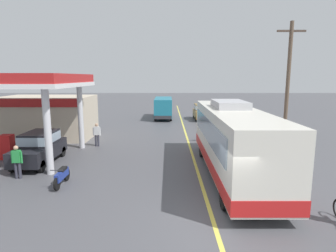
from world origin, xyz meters
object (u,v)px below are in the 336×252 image
object	(u,v)px
coach_bus_main	(232,141)
car_at_pump	(38,146)
motorcycle_parked_forecourt	(61,176)
pedestrian_by_shop	(16,160)
minibus_opposing_lane	(162,106)
pedestrian_near_pump	(96,133)
car_trailing_behind_bus	(201,111)

from	to	relation	value
coach_bus_main	car_at_pump	world-z (taller)	coach_bus_main
motorcycle_parked_forecourt	pedestrian_by_shop	distance (m)	2.67
minibus_opposing_lane	motorcycle_parked_forecourt	size ratio (longest dim) A/B	3.41
minibus_opposing_lane	pedestrian_near_pump	xyz separation A→B (m)	(-4.56, -13.87, -0.54)
motorcycle_parked_forecourt	car_trailing_behind_bus	distance (m)	22.20
car_at_pump	car_trailing_behind_bus	size ratio (longest dim) A/B	1.00
car_at_pump	motorcycle_parked_forecourt	bearing A→B (deg)	-53.44
motorcycle_parked_forecourt	pedestrian_by_shop	size ratio (longest dim) A/B	1.08
motorcycle_parked_forecourt	coach_bus_main	bearing A→B (deg)	10.39
coach_bus_main	motorcycle_parked_forecourt	distance (m)	8.37
pedestrian_near_pump	pedestrian_by_shop	xyz separation A→B (m)	(-2.24, -6.63, 0.00)
coach_bus_main	motorcycle_parked_forecourt	xyz separation A→B (m)	(-8.13, -1.49, -1.28)
motorcycle_parked_forecourt	pedestrian_by_shop	xyz separation A→B (m)	(-2.48, 0.87, 0.49)
car_at_pump	motorcycle_parked_forecourt	size ratio (longest dim) A/B	2.33
motorcycle_parked_forecourt	pedestrian_near_pump	size ratio (longest dim) A/B	1.08
car_at_pump	car_trailing_behind_bus	world-z (taller)	same
car_at_pump	pedestrian_near_pump	xyz separation A→B (m)	(2.26, 4.12, -0.08)
car_at_pump	minibus_opposing_lane	world-z (taller)	minibus_opposing_lane
minibus_opposing_lane	car_trailing_behind_bus	xyz separation A→B (m)	(4.47, -0.99, -0.46)
pedestrian_near_pump	minibus_opposing_lane	bearing A→B (deg)	71.80
car_at_pump	motorcycle_parked_forecourt	world-z (taller)	car_at_pump
pedestrian_by_shop	car_at_pump	bearing A→B (deg)	90.59
pedestrian_near_pump	pedestrian_by_shop	world-z (taller)	same
minibus_opposing_lane	car_trailing_behind_bus	bearing A→B (deg)	-12.45
coach_bus_main	car_trailing_behind_bus	distance (m)	18.91
car_at_pump	minibus_opposing_lane	size ratio (longest dim) A/B	0.69
motorcycle_parked_forecourt	car_at_pump	bearing A→B (deg)	126.56
car_at_pump	minibus_opposing_lane	xyz separation A→B (m)	(6.82, 17.99, 0.46)
pedestrian_by_shop	car_trailing_behind_bus	distance (m)	22.53
car_at_pump	pedestrian_near_pump	bearing A→B (deg)	61.24
coach_bus_main	minibus_opposing_lane	xyz separation A→B (m)	(-3.81, 19.87, -0.25)
coach_bus_main	car_trailing_behind_bus	bearing A→B (deg)	88.00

